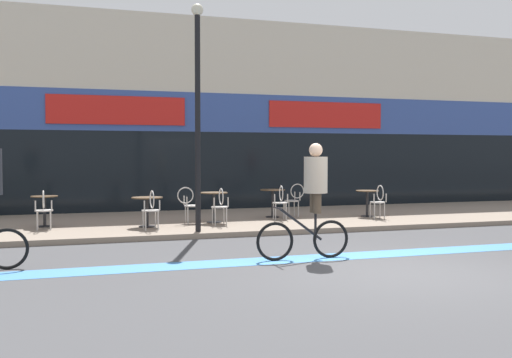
% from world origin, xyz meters
% --- Properties ---
extents(ground_plane, '(120.00, 120.00, 0.00)m').
position_xyz_m(ground_plane, '(0.00, 0.00, 0.00)').
color(ground_plane, '#424244').
extents(sidewalk_slab, '(40.00, 5.50, 0.12)m').
position_xyz_m(sidewalk_slab, '(0.00, 7.25, 0.06)').
color(sidewalk_slab, gray).
rests_on(sidewalk_slab, ground).
extents(storefront_facade, '(40.00, 4.06, 6.06)m').
position_xyz_m(storefront_facade, '(0.00, 11.97, 3.01)').
color(storefront_facade, beige).
rests_on(storefront_facade, ground).
extents(bike_lane_stripe, '(36.00, 0.70, 0.01)m').
position_xyz_m(bike_lane_stripe, '(0.00, 1.55, 0.00)').
color(bike_lane_stripe, '#3D7AB7').
rests_on(bike_lane_stripe, ground).
extents(bistro_table_0, '(0.61, 0.61, 0.73)m').
position_xyz_m(bistro_table_0, '(-5.34, 6.79, 0.63)').
color(bistro_table_0, black).
rests_on(bistro_table_0, sidewalk_slab).
extents(bistro_table_1, '(0.73, 0.73, 0.70)m').
position_xyz_m(bistro_table_1, '(-3.05, 6.04, 0.62)').
color(bistro_table_1, black).
rests_on(bistro_table_1, sidewalk_slab).
extents(bistro_table_2, '(0.68, 0.68, 0.76)m').
position_xyz_m(bistro_table_2, '(-1.34, 6.42, 0.66)').
color(bistro_table_2, black).
rests_on(bistro_table_2, sidewalk_slab).
extents(bistro_table_3, '(0.67, 0.67, 0.76)m').
position_xyz_m(bistro_table_3, '(0.47, 7.14, 0.66)').
color(bistro_table_3, black).
rests_on(bistro_table_3, sidewalk_slab).
extents(bistro_table_4, '(0.63, 0.63, 0.72)m').
position_xyz_m(bistro_table_4, '(2.99, 6.51, 0.63)').
color(bistro_table_4, black).
rests_on(bistro_table_4, sidewalk_slab).
extents(cafe_chair_0_near, '(0.41, 0.58, 0.90)m').
position_xyz_m(cafe_chair_0_near, '(-5.34, 6.16, 0.64)').
color(cafe_chair_0_near, '#B7B2AD').
rests_on(cafe_chair_0_near, sidewalk_slab).
extents(cafe_chair_1_near, '(0.42, 0.59, 0.90)m').
position_xyz_m(cafe_chair_1_near, '(-3.05, 5.41, 0.64)').
color(cafe_chair_1_near, '#B7B2AD').
rests_on(cafe_chair_1_near, sidewalk_slab).
extents(cafe_chair_2_near, '(0.41, 0.58, 0.90)m').
position_xyz_m(cafe_chair_2_near, '(-1.35, 5.80, 0.64)').
color(cafe_chair_2_near, '#B7B2AD').
rests_on(cafe_chair_2_near, sidewalk_slab).
extents(cafe_chair_2_side, '(0.57, 0.40, 0.90)m').
position_xyz_m(cafe_chair_2_side, '(-1.97, 6.42, 0.64)').
color(cafe_chair_2_side, '#B7B2AD').
rests_on(cafe_chair_2_side, sidewalk_slab).
extents(cafe_chair_3_near, '(0.45, 0.60, 0.90)m').
position_xyz_m(cafe_chair_3_near, '(0.46, 6.52, 0.64)').
color(cafe_chair_3_near, '#B7B2AD').
rests_on(cafe_chair_3_near, sidewalk_slab).
extents(cafe_chair_3_side, '(0.58, 0.41, 0.90)m').
position_xyz_m(cafe_chair_3_side, '(1.10, 7.15, 0.64)').
color(cafe_chair_3_side, '#B7B2AD').
rests_on(cafe_chair_3_side, sidewalk_slab).
extents(cafe_chair_4_near, '(0.44, 0.59, 0.90)m').
position_xyz_m(cafe_chair_4_near, '(2.99, 5.88, 0.64)').
color(cafe_chair_4_near, '#B7B2AD').
rests_on(cafe_chair_4_near, sidewalk_slab).
extents(lamp_post, '(0.26, 0.26, 4.97)m').
position_xyz_m(lamp_post, '(-2.10, 4.82, 3.00)').
color(lamp_post, black).
rests_on(lamp_post, sidewalk_slab).
extents(cyclist_0, '(1.71, 0.48, 2.02)m').
position_xyz_m(cyclist_0, '(-0.83, 1.49, 1.15)').
color(cyclist_0, black).
rests_on(cyclist_0, ground).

